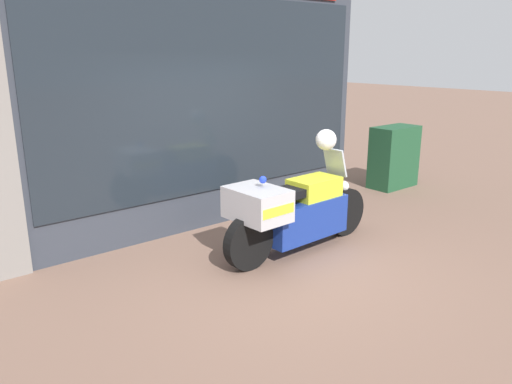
# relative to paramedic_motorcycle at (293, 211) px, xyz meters

# --- Properties ---
(ground_plane) EXTENTS (60.00, 60.00, 0.00)m
(ground_plane) POSITION_rel_paramedic_motorcycle_xyz_m (-0.41, -0.24, -0.57)
(ground_plane) COLOR #7A5B4C
(shop_building) EXTENTS (6.38, 0.55, 3.71)m
(shop_building) POSITION_rel_paramedic_motorcycle_xyz_m (-0.80, 1.75, 1.29)
(shop_building) COLOR #333842
(shop_building) RESTS_ON ground
(window_display) EXTENTS (5.11, 0.30, 1.90)m
(window_display) POSITION_rel_paramedic_motorcycle_xyz_m (-0.08, 1.79, -0.12)
(window_display) COLOR slate
(window_display) RESTS_ON ground
(paramedic_motorcycle) EXTENTS (2.47, 0.76, 1.28)m
(paramedic_motorcycle) POSITION_rel_paramedic_motorcycle_xyz_m (0.00, 0.00, 0.00)
(paramedic_motorcycle) COLOR black
(paramedic_motorcycle) RESTS_ON ground
(utility_cabinet) EXTENTS (0.96, 0.51, 1.17)m
(utility_cabinet) POSITION_rel_paramedic_motorcycle_xyz_m (3.79, 1.18, 0.01)
(utility_cabinet) COLOR #1E4C2D
(utility_cabinet) RESTS_ON ground
(white_helmet) EXTENTS (0.27, 0.27, 0.27)m
(white_helmet) POSITION_rel_paramedic_motorcycle_xyz_m (0.59, 0.02, 0.85)
(white_helmet) COLOR white
(white_helmet) RESTS_ON paramedic_motorcycle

